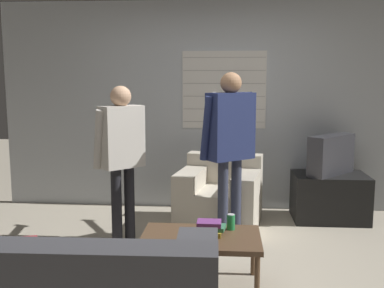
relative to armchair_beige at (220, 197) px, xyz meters
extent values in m
plane|color=#B2A893|center=(-0.14, -1.30, -0.32)|extent=(16.00, 16.00, 0.00)
cube|color=#ADB2B7|center=(-0.14, 0.73, 0.96)|extent=(5.20, 0.06, 2.55)
cube|color=silver|center=(0.03, 0.69, 1.16)|extent=(1.02, 0.02, 0.93)
cube|color=#A4A099|center=(0.03, 0.67, 0.77)|extent=(1.00, 0.00, 0.01)
cube|color=#A4A099|center=(0.03, 0.67, 0.93)|extent=(1.00, 0.00, 0.01)
cube|color=#A4A099|center=(0.03, 0.67, 1.08)|extent=(1.00, 0.00, 0.01)
cube|color=#A4A099|center=(0.03, 0.67, 1.24)|extent=(1.00, 0.00, 0.01)
cube|color=#A4A099|center=(0.03, 0.67, 1.39)|extent=(1.00, 0.00, 0.01)
cube|color=#A4A099|center=(0.03, 0.67, 1.55)|extent=(1.00, 0.00, 0.01)
cube|color=#424247|center=(-0.82, -3.00, 0.36)|extent=(1.73, 0.24, 0.41)
cube|color=#424247|center=(-0.09, -2.60, 0.27)|extent=(0.26, 0.96, 0.21)
cube|color=#9E3338|center=(-1.14, -2.58, 0.26)|extent=(0.41, 0.32, 0.37)
cube|color=beige|center=(-0.01, -0.04, -0.10)|extent=(0.98, 0.96, 0.43)
cube|color=beige|center=(0.05, 0.27, 0.28)|extent=(0.87, 0.35, 0.33)
cube|color=beige|center=(0.29, -0.09, 0.21)|extent=(0.38, 0.85, 0.19)
cube|color=beige|center=(-0.31, 0.01, 0.21)|extent=(0.38, 0.85, 0.19)
cube|color=brown|center=(-0.12, -1.51, 0.07)|extent=(0.92, 0.58, 0.04)
cylinder|color=brown|center=(-0.54, -1.26, -0.13)|extent=(0.04, 0.04, 0.37)
cylinder|color=brown|center=(0.30, -1.26, -0.13)|extent=(0.04, 0.04, 0.37)
cylinder|color=brown|center=(-0.54, -1.76, -0.13)|extent=(0.04, 0.04, 0.37)
cylinder|color=brown|center=(0.30, -1.76, -0.13)|extent=(0.04, 0.04, 0.37)
cube|color=black|center=(1.25, 0.30, -0.05)|extent=(0.82, 0.58, 0.53)
cube|color=#2D2D33|center=(1.25, 0.30, 0.44)|extent=(0.61, 0.63, 0.45)
cube|color=navy|center=(1.18, 0.37, 0.44)|extent=(0.41, 0.43, 0.37)
cylinder|color=black|center=(-0.97, -0.75, 0.07)|extent=(0.10, 0.10, 0.78)
cylinder|color=black|center=(-0.87, -0.65, 0.07)|extent=(0.10, 0.10, 0.78)
cube|color=beige|center=(-0.92, -0.70, 0.75)|extent=(0.43, 0.42, 0.58)
sphere|color=tan|center=(-0.92, -0.70, 1.13)|extent=(0.20, 0.20, 0.20)
cylinder|color=beige|center=(-1.11, -0.82, 0.74)|extent=(0.16, 0.16, 0.56)
cylinder|color=beige|center=(-0.93, -0.37, 0.88)|extent=(0.41, 0.42, 0.33)
cube|color=black|center=(-1.10, -0.19, 0.74)|extent=(0.09, 0.09, 0.13)
cylinder|color=#33384C|center=(0.04, -0.62, 0.10)|extent=(0.10, 0.10, 0.85)
cylinder|color=#33384C|center=(0.17, -0.52, 0.10)|extent=(0.10, 0.10, 0.85)
cube|color=navy|center=(0.10, -0.57, 0.85)|extent=(0.48, 0.44, 0.64)
sphere|color=#A87A56|center=(0.10, -0.57, 1.25)|extent=(0.20, 0.20, 0.20)
cylinder|color=navy|center=(-0.12, -0.69, 0.84)|extent=(0.15, 0.17, 0.61)
cylinder|color=navy|center=(0.11, -0.18, 1.11)|extent=(0.43, 0.52, 0.12)
cube|color=white|center=(-0.07, 0.06, 1.09)|extent=(0.05, 0.05, 0.13)
cube|color=gold|center=(-0.05, -1.48, 0.11)|extent=(0.19, 0.18, 0.04)
cube|color=#33754C|center=(-0.04, -1.46, 0.15)|extent=(0.23, 0.17, 0.03)
cube|color=#75387F|center=(-0.06, -1.47, 0.18)|extent=(0.19, 0.14, 0.04)
cylinder|color=#238E47|center=(0.11, -1.34, 0.16)|extent=(0.07, 0.07, 0.12)
cylinder|color=silver|center=(0.11, -1.34, 0.22)|extent=(0.06, 0.06, 0.00)
cube|color=black|center=(-0.15, -1.64, 0.11)|extent=(0.12, 0.12, 0.02)
camera|label=1|loc=(0.07, -4.83, 1.29)|focal=42.00mm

